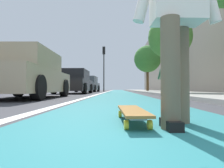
{
  "coord_description": "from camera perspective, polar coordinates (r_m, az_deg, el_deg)",
  "views": [
    {
      "loc": [
        -0.54,
        0.14,
        0.29
      ],
      "look_at": [
        12.65,
        0.5,
        0.62
      ],
      "focal_mm": 31.02,
      "sensor_mm": 36.0,
      "label": 1
    }
  ],
  "objects": [
    {
      "name": "bike_lane_paint",
      "position": [
        24.55,
        1.9,
        -2.11
      ],
      "size": [
        56.0,
        2.04,
        0.0
      ],
      "primitive_type": "cube",
      "color": "#237075",
      "rests_on": "ground"
    },
    {
      "name": "parked_car_near",
      "position": [
        6.69,
        -24.05,
        2.31
      ],
      "size": [
        4.23,
        2.07,
        1.49
      ],
      "color": "tan",
      "rests_on": "ground"
    },
    {
      "name": "parked_car_mid",
      "position": [
        12.44,
        -11.16,
        0.5
      ],
      "size": [
        4.15,
        1.98,
        1.48
      ],
      "color": "black",
      "rests_on": "ground"
    },
    {
      "name": "skater_person",
      "position": [
        1.74,
        18.5,
        20.32
      ],
      "size": [
        0.47,
        0.72,
        1.64
      ],
      "color": "brown",
      "rests_on": "ground"
    },
    {
      "name": "ground_plane",
      "position": [
        10.55,
        2.33,
        -3.02
      ],
      "size": [
        80.0,
        80.0,
        0.0
      ],
      "primitive_type": "plane",
      "color": "#38383D"
    },
    {
      "name": "skateboard",
      "position": [
        1.71,
        6.0,
        -8.13
      ],
      "size": [
        0.85,
        0.25,
        0.11
      ],
      "color": "yellow",
      "rests_on": "ground"
    },
    {
      "name": "lane_stripe_white",
      "position": [
        20.57,
        -1.29,
        -2.24
      ],
      "size": [
        52.0,
        0.16,
        0.01
      ],
      "primitive_type": "cube",
      "color": "silver",
      "rests_on": "ground"
    },
    {
      "name": "building_facade",
      "position": [
        23.92,
        17.73,
        9.59
      ],
      "size": [
        40.0,
        1.2,
        9.67
      ],
      "primitive_type": "cube",
      "color": "gray",
      "rests_on": "ground"
    },
    {
      "name": "street_tree_mid",
      "position": [
        11.76,
        16.71,
        13.0
      ],
      "size": [
        2.45,
        2.45,
        4.47
      ],
      "color": "brown",
      "rests_on": "ground"
    },
    {
      "name": "parked_car_far",
      "position": [
        18.88,
        -7.1,
        -0.14
      ],
      "size": [
        4.21,
        2.01,
        1.49
      ],
      "color": "#4C5156",
      "rests_on": "ground"
    },
    {
      "name": "pedestrian_distant",
      "position": [
        12.03,
        15.03,
        1.9
      ],
      "size": [
        0.48,
        0.75,
        1.72
      ],
      "color": "brown",
      "rests_on": "ground"
    },
    {
      "name": "traffic_light",
      "position": [
        20.73,
        -2.41,
        6.83
      ],
      "size": [
        0.33,
        0.28,
        4.78
      ],
      "color": "#2D2D2D",
      "rests_on": "ground"
    },
    {
      "name": "sidewalk_curb",
      "position": [
        18.85,
        11.95,
        -2.12
      ],
      "size": [
        52.0,
        3.2,
        0.11
      ],
      "primitive_type": "cube",
      "color": "#9E9B93",
      "rests_on": "ground"
    },
    {
      "name": "street_tree_far",
      "position": [
        19.63,
        10.41,
        7.22
      ],
      "size": [
        2.65,
        2.65,
        4.58
      ],
      "color": "brown",
      "rests_on": "ground"
    }
  ]
}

